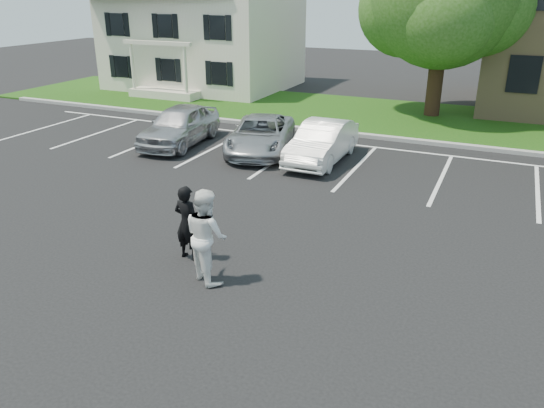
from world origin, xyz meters
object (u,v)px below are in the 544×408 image
object	(u,v)px
man_white_shirt	(206,235)
man_black_suit	(187,223)
car_silver_west	(180,125)
car_white_sedan	(322,142)
car_silver_minivan	(261,135)
house	(204,22)

from	to	relation	value
man_white_shirt	man_black_suit	bearing A→B (deg)	-4.81
car_silver_west	car_white_sedan	bearing A→B (deg)	-4.30
car_silver_minivan	man_white_shirt	bearing A→B (deg)	-87.09
house	man_black_suit	world-z (taller)	house
man_black_suit	car_silver_west	distance (m)	9.60
house	man_black_suit	distance (m)	23.07
man_black_suit	car_white_sedan	xyz separation A→B (m)	(0.33, 8.09, -0.17)
man_white_shirt	car_silver_west	distance (m)	10.61
car_silver_west	car_white_sedan	xyz separation A→B (m)	(5.75, 0.17, -0.07)
house	car_silver_west	world-z (taller)	house
man_white_shirt	car_silver_west	xyz separation A→B (m)	(-6.29, 8.54, -0.23)
man_black_suit	man_white_shirt	size ratio (longest dim) A/B	0.86
car_white_sedan	man_black_suit	bearing A→B (deg)	-92.26
car_silver_minivan	car_white_sedan	bearing A→B (deg)	-20.19
man_black_suit	man_white_shirt	bearing A→B (deg)	148.71
car_white_sedan	man_white_shirt	bearing A→B (deg)	-86.41
man_white_shirt	car_white_sedan	xyz separation A→B (m)	(-0.54, 8.71, -0.30)
man_white_shirt	car_silver_west	world-z (taller)	man_white_shirt
car_silver_west	man_black_suit	bearing A→B (deg)	-61.65
house	car_silver_west	distance (m)	13.69
car_silver_west	car_silver_minivan	bearing A→B (deg)	0.34
house	car_silver_minivan	size ratio (longest dim) A/B	2.23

